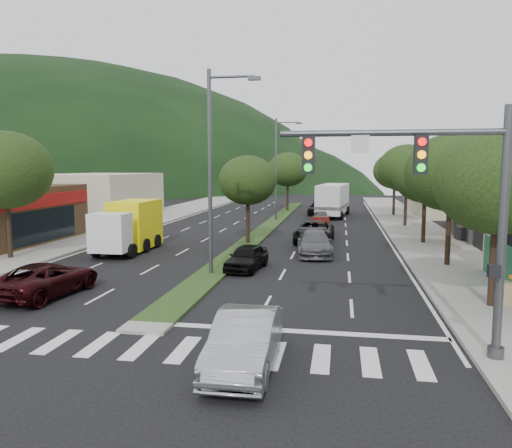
% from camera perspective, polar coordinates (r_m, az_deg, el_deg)
% --- Properties ---
extents(ground, '(160.00, 160.00, 0.00)m').
position_cam_1_polar(ground, '(17.73, -11.91, -11.25)').
color(ground, black).
rests_on(ground, ground).
extents(sidewalk_right, '(5.00, 90.00, 0.15)m').
position_cam_1_polar(sidewalk_right, '(41.48, 18.16, -1.08)').
color(sidewalk_right, gray).
rests_on(sidewalk_right, ground).
extents(sidewalk_left, '(6.00, 90.00, 0.15)m').
position_cam_1_polar(sidewalk_left, '(45.33, -15.63, -0.37)').
color(sidewalk_left, gray).
rests_on(sidewalk_left, ground).
extents(median, '(1.60, 56.00, 0.12)m').
position_cam_1_polar(median, '(44.44, 1.43, -0.28)').
color(median, '#1E3312').
rests_on(median, ground).
extents(crosswalk, '(19.00, 2.20, 0.01)m').
position_cam_1_polar(crosswalk, '(15.98, -14.61, -13.31)').
color(crosswalk, silver).
rests_on(crosswalk, ground).
extents(traffic_signal, '(6.12, 0.40, 7.00)m').
position_cam_1_polar(traffic_signal, '(14.40, 20.58, 3.21)').
color(traffic_signal, '#47494C').
rests_on(traffic_signal, ground).
extents(bldg_left_far, '(9.00, 14.00, 4.60)m').
position_cam_1_polar(bldg_left_far, '(55.82, -17.35, 3.14)').
color(bldg_left_far, beige).
rests_on(bldg_left_far, ground).
extents(bldg_right_far, '(10.00, 16.00, 5.20)m').
position_cam_1_polar(bldg_right_far, '(61.17, 22.14, 3.52)').
color(bldg_right_far, beige).
rests_on(bldg_right_far, ground).
extents(hill_far, '(176.00, 132.00, 82.00)m').
position_cam_1_polar(hill_far, '(152.54, -24.88, 3.98)').
color(hill_far, black).
rests_on(hill_far, ground).
extents(tree_r_a, '(4.60, 4.60, 6.63)m').
position_cam_1_polar(tree_r_a, '(20.48, 25.88, 4.35)').
color(tree_r_a, black).
rests_on(tree_r_a, sidewalk_right).
extents(tree_r_b, '(4.80, 4.80, 6.94)m').
position_cam_1_polar(tree_r_b, '(28.25, 21.39, 5.44)').
color(tree_r_b, black).
rests_on(tree_r_b, sidewalk_right).
extents(tree_r_c, '(4.40, 4.40, 6.48)m').
position_cam_1_polar(tree_r_c, '(36.12, 18.81, 5.24)').
color(tree_r_c, black).
rests_on(tree_r_c, sidewalk_right).
extents(tree_r_d, '(5.00, 5.00, 7.17)m').
position_cam_1_polar(tree_r_d, '(46.02, 16.86, 6.07)').
color(tree_r_d, black).
rests_on(tree_r_d, sidewalk_right).
extents(tree_r_e, '(4.60, 4.60, 6.71)m').
position_cam_1_polar(tree_r_e, '(55.96, 15.58, 5.87)').
color(tree_r_e, black).
rests_on(tree_r_e, sidewalk_right).
extents(tree_med_near, '(4.00, 4.00, 6.02)m').
position_cam_1_polar(tree_med_near, '(34.26, -0.96, 5.00)').
color(tree_med_near, black).
rests_on(tree_med_near, median).
extents(tree_med_far, '(4.80, 4.80, 6.94)m').
position_cam_1_polar(tree_med_far, '(60.00, 3.64, 6.24)').
color(tree_med_far, black).
rests_on(tree_med_far, median).
extents(tree_l_a, '(5.20, 5.20, 7.25)m').
position_cam_1_polar(tree_l_a, '(31.81, -26.71, 5.53)').
color(tree_l_a, black).
rests_on(tree_l_a, sidewalk_left).
extents(streetlight_near, '(2.60, 0.25, 10.00)m').
position_cam_1_polar(streetlight_near, '(24.44, -4.83, 7.04)').
color(streetlight_near, '#47494C').
rests_on(streetlight_near, ground).
extents(streetlight_mid, '(2.60, 0.25, 10.00)m').
position_cam_1_polar(streetlight_mid, '(49.04, 2.53, 6.83)').
color(streetlight_mid, '#47494C').
rests_on(streetlight_mid, ground).
extents(sedan_silver, '(1.63, 4.56, 1.50)m').
position_cam_1_polar(sedan_silver, '(13.71, -1.26, -13.20)').
color(sedan_silver, '#A3A5AA').
rests_on(sedan_silver, ground).
extents(suv_maroon, '(2.88, 5.29, 1.41)m').
position_cam_1_polar(suv_maroon, '(22.73, -22.85, -5.82)').
color(suv_maroon, black).
rests_on(suv_maroon, ground).
extents(car_queue_a, '(2.04, 4.05, 1.32)m').
position_cam_1_polar(car_queue_a, '(26.12, -1.06, -3.82)').
color(car_queue_a, black).
rests_on(car_queue_a, ground).
extents(car_queue_b, '(2.52, 5.22, 1.46)m').
position_cam_1_polar(car_queue_b, '(30.63, 6.69, -2.18)').
color(car_queue_b, '#55565B').
rests_on(car_queue_b, ground).
extents(car_queue_c, '(1.90, 4.12, 1.31)m').
position_cam_1_polar(car_queue_c, '(40.54, 7.39, -0.15)').
color(car_queue_c, '#46110B').
rests_on(car_queue_c, ground).
extents(car_queue_d, '(2.82, 5.58, 1.51)m').
position_cam_1_polar(car_queue_d, '(35.58, 6.67, -0.91)').
color(car_queue_d, black).
rests_on(car_queue_d, ground).
extents(car_queue_e, '(1.86, 3.91, 1.29)m').
position_cam_1_polar(car_queue_e, '(46.75, 7.45, 0.73)').
color(car_queue_e, '#46454A').
rests_on(car_queue_e, ground).
extents(car_queue_f, '(2.41, 5.13, 1.45)m').
position_cam_1_polar(car_queue_f, '(56.04, 7.17, 1.79)').
color(car_queue_f, black).
rests_on(car_queue_f, ground).
extents(box_truck, '(2.54, 6.45, 3.18)m').
position_cam_1_polar(box_truck, '(32.69, -14.17, -0.42)').
color(box_truck, white).
rests_on(box_truck, ground).
extents(motorhome, '(3.70, 9.25, 3.46)m').
position_cam_1_polar(motorhome, '(54.25, 8.79, 2.79)').
color(motorhome, silver).
rests_on(motorhome, ground).
extents(a_frame_sign, '(0.64, 0.70, 1.22)m').
position_cam_1_polar(a_frame_sign, '(21.21, 26.57, -6.91)').
color(a_frame_sign, tan).
rests_on(a_frame_sign, sidewalk_right).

